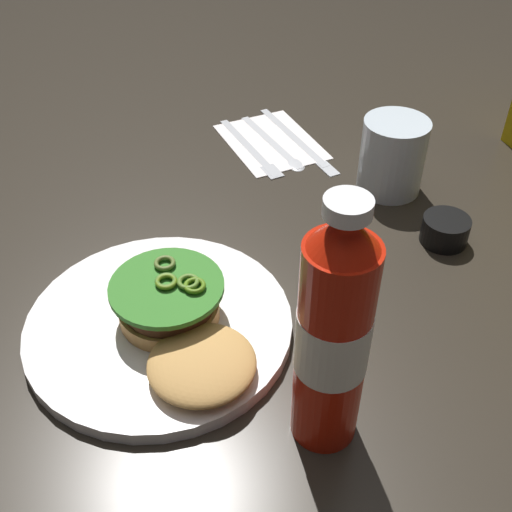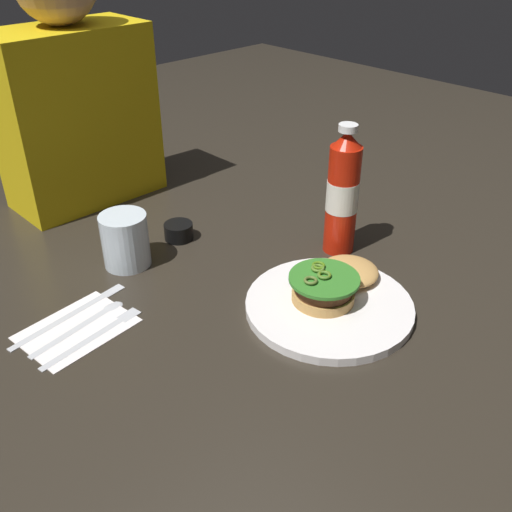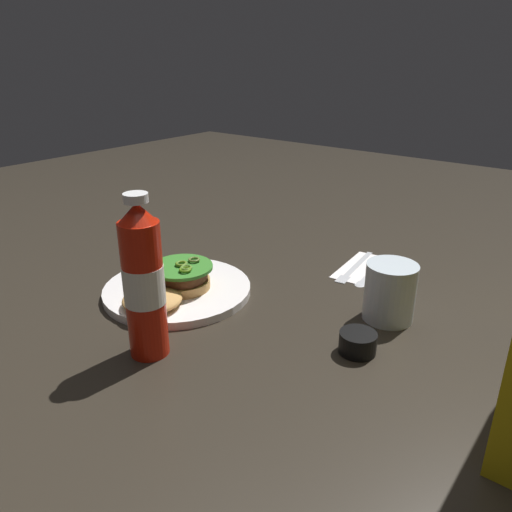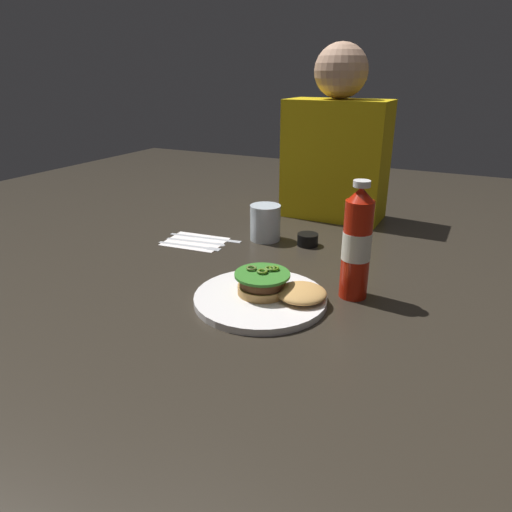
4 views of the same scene
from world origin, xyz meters
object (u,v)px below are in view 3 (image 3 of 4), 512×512
object	(u,v)px
napkin	(373,270)
fork_utensil	(353,268)
dinner_plate	(178,290)
spoon_utensil	(369,273)
ketchup_bottle	(142,282)
condiment_cup	(358,343)
water_glass	(390,292)
burger_sandwich	(172,284)
butter_knife	(386,277)

from	to	relation	value
napkin	fork_utensil	world-z (taller)	fork_utensil
dinner_plate	napkin	distance (m)	0.42
fork_utensil	dinner_plate	bearing A→B (deg)	-34.59
fork_utensil	spoon_utensil	bearing A→B (deg)	81.70
dinner_plate	spoon_utensil	size ratio (longest dim) A/B	1.56
ketchup_bottle	condiment_cup	world-z (taller)	ketchup_bottle
water_glass	spoon_utensil	size ratio (longest dim) A/B	0.57
burger_sandwich	water_glass	xyz separation A→B (m)	(-0.19, 0.34, 0.02)
ketchup_bottle	spoon_utensil	bearing A→B (deg)	163.34
dinner_plate	burger_sandwich	xyz separation A→B (m)	(0.03, 0.02, 0.03)
ketchup_bottle	water_glass	world-z (taller)	ketchup_bottle
butter_knife	condiment_cup	bearing A→B (deg)	15.77
ketchup_bottle	water_glass	bearing A→B (deg)	143.04
water_glass	butter_knife	xyz separation A→B (m)	(-0.15, -0.07, -0.05)
dinner_plate	water_glass	xyz separation A→B (m)	(-0.16, 0.36, 0.04)
dinner_plate	condiment_cup	bearing A→B (deg)	95.12
napkin	butter_knife	world-z (taller)	butter_knife
fork_utensil	napkin	bearing A→B (deg)	122.19
dinner_plate	butter_knife	size ratio (longest dim) A/B	1.26
water_glass	condiment_cup	world-z (taller)	water_glass
butter_knife	dinner_plate	bearing A→B (deg)	-43.28
spoon_utensil	fork_utensil	bearing A→B (deg)	-98.30
burger_sandwich	fork_utensil	xyz separation A→B (m)	(-0.34, 0.20, -0.03)
water_glass	spoon_utensil	distance (m)	0.18
burger_sandwich	butter_knife	xyz separation A→B (m)	(-0.34, 0.27, -0.03)
napkin	spoon_utensil	world-z (taller)	spoon_utensil
ketchup_bottle	condiment_cup	size ratio (longest dim) A/B	4.36
dinner_plate	ketchup_bottle	bearing A→B (deg)	33.93
condiment_cup	water_glass	bearing A→B (deg)	-176.14
condiment_cup	napkin	bearing A→B (deg)	-158.25
burger_sandwich	napkin	distance (m)	0.43
burger_sandwich	napkin	world-z (taller)	burger_sandwich
burger_sandwich	ketchup_bottle	xyz separation A→B (m)	(0.14, 0.10, 0.09)
water_glass	butter_knife	bearing A→B (deg)	-154.84
dinner_plate	condiment_cup	world-z (taller)	condiment_cup
dinner_plate	water_glass	distance (m)	0.40
ketchup_bottle	dinner_plate	bearing A→B (deg)	-146.07
burger_sandwich	condiment_cup	xyz separation A→B (m)	(-0.06, 0.35, -0.02)
spoon_utensil	dinner_plate	bearing A→B (deg)	-39.83
water_glass	butter_knife	world-z (taller)	water_glass
burger_sandwich	water_glass	size ratio (longest dim) A/B	1.92
burger_sandwich	fork_utensil	size ratio (longest dim) A/B	1.04
ketchup_bottle	water_glass	xyz separation A→B (m)	(-0.33, 0.25, -0.07)
water_glass	napkin	world-z (taller)	water_glass
spoon_utensil	napkin	bearing A→B (deg)	-170.96
dinner_plate	fork_utensil	size ratio (longest dim) A/B	1.50
fork_utensil	condiment_cup	bearing A→B (deg)	29.21
burger_sandwich	water_glass	bearing A→B (deg)	119.10
spoon_utensil	ketchup_bottle	bearing A→B (deg)	-16.66
burger_sandwich	butter_knife	size ratio (longest dim) A/B	0.88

